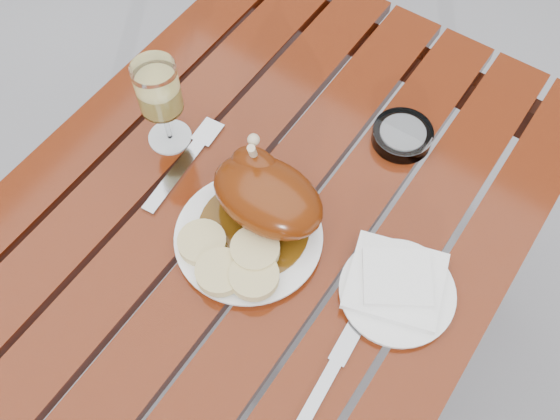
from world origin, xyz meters
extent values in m
plane|color=slate|center=(0.00, 0.00, 0.00)|extent=(60.00, 60.00, 0.00)
cube|color=maroon|center=(0.00, 0.00, 0.38)|extent=(0.80, 1.20, 0.75)
cylinder|color=white|center=(0.02, -0.01, 0.76)|extent=(0.28, 0.28, 0.02)
cylinder|color=#523009|center=(0.02, 0.00, 0.77)|extent=(0.18, 0.18, 0.00)
ellipsoid|color=maroon|center=(0.02, 0.04, 0.82)|extent=(0.19, 0.13, 0.10)
ellipsoid|color=maroon|center=(-0.02, 0.06, 0.83)|extent=(0.09, 0.06, 0.07)
cylinder|color=#C6B28C|center=(-0.03, 0.07, 0.85)|extent=(0.03, 0.04, 0.10)
cylinder|color=#CFBD7E|center=(-0.03, -0.07, 0.77)|extent=(0.08, 0.08, 0.02)
cylinder|color=#CFBD7E|center=(0.02, -0.09, 0.78)|extent=(0.08, 0.08, 0.02)
cylinder|color=#CFBD7E|center=(0.07, -0.07, 0.78)|extent=(0.08, 0.08, 0.02)
cylinder|color=#CFBD7E|center=(0.05, -0.03, 0.79)|extent=(0.08, 0.08, 0.02)
cylinder|color=#DDCB64|center=(-0.22, 0.07, 0.84)|extent=(0.10, 0.10, 0.18)
cylinder|color=white|center=(0.26, 0.04, 0.76)|extent=(0.20, 0.20, 0.01)
cube|color=white|center=(0.25, 0.05, 0.77)|extent=(0.18, 0.17, 0.01)
cylinder|color=#B2B7BC|center=(0.12, 0.30, 0.76)|extent=(0.13, 0.13, 0.03)
cube|color=gray|center=(-0.16, 0.03, 0.75)|extent=(0.04, 0.20, 0.01)
cube|color=gray|center=(0.24, -0.15, 0.75)|extent=(0.03, 0.20, 0.01)
camera|label=1|loc=(0.32, -0.37, 1.65)|focal=40.00mm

